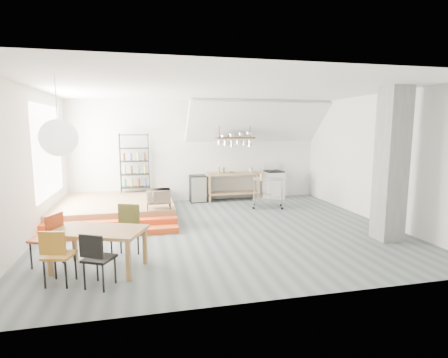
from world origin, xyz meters
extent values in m
plane|color=#525C5F|center=(0.00, 0.00, 0.00)|extent=(8.00, 8.00, 0.00)
cube|color=silver|center=(0.00, 3.50, 1.60)|extent=(8.00, 0.04, 3.20)
cube|color=silver|center=(-4.00, 0.00, 1.60)|extent=(0.04, 7.00, 3.20)
cube|color=silver|center=(4.00, 0.00, 1.60)|extent=(0.04, 7.00, 3.20)
cube|color=white|center=(0.00, 0.00, 3.20)|extent=(8.00, 7.00, 0.02)
cube|color=white|center=(1.80, 2.90, 2.55)|extent=(4.40, 1.44, 1.32)
cube|color=white|center=(-3.98, 1.50, 1.80)|extent=(0.02, 2.50, 2.20)
cube|color=olive|center=(-2.50, 2.00, 0.20)|extent=(3.00, 3.00, 0.40)
cube|color=#E24D1A|center=(-2.50, 0.05, 0.07)|extent=(3.00, 0.35, 0.13)
cube|color=#E24D1A|center=(-2.50, 0.40, 0.13)|extent=(3.00, 0.35, 0.27)
cube|color=slate|center=(3.30, -1.50, 1.60)|extent=(0.50, 0.50, 3.20)
cube|color=olive|center=(1.10, 3.15, 0.88)|extent=(1.80, 0.60, 0.06)
cube|color=olive|center=(1.10, 3.15, 0.25)|extent=(1.70, 0.55, 0.04)
cube|color=olive|center=(1.92, 3.37, 0.43)|extent=(0.06, 0.06, 0.86)
cube|color=olive|center=(0.28, 3.37, 0.43)|extent=(0.06, 0.06, 0.86)
cube|color=olive|center=(1.92, 2.93, 0.43)|extent=(0.06, 0.06, 0.86)
cube|color=olive|center=(0.28, 2.93, 0.43)|extent=(0.06, 0.06, 0.86)
cube|color=white|center=(2.50, 3.15, 0.45)|extent=(0.60, 0.60, 0.90)
cube|color=black|center=(2.50, 3.15, 0.92)|extent=(0.58, 0.58, 0.03)
cube|color=white|center=(2.50, 3.43, 1.05)|extent=(0.60, 0.05, 0.25)
cylinder|color=black|center=(2.64, 3.29, 0.94)|extent=(0.18, 0.18, 0.02)
cylinder|color=black|center=(2.36, 3.29, 0.94)|extent=(0.18, 0.18, 0.02)
cylinder|color=black|center=(2.64, 3.01, 0.94)|extent=(0.18, 0.18, 0.02)
cylinder|color=black|center=(2.36, 3.01, 0.94)|extent=(0.18, 0.18, 0.02)
cube|color=#3F2519|center=(1.10, 2.95, 2.05)|extent=(1.20, 0.50, 0.05)
cylinder|color=black|center=(0.60, 2.95, 2.62)|extent=(0.02, 0.02, 1.15)
cylinder|color=black|center=(1.60, 2.95, 2.62)|extent=(0.02, 0.02, 1.15)
cylinder|color=silver|center=(0.60, 2.90, 1.91)|extent=(0.16, 0.16, 0.12)
cylinder|color=silver|center=(0.80, 2.90, 1.89)|extent=(0.20, 0.20, 0.16)
cylinder|color=silver|center=(1.00, 2.90, 1.87)|extent=(0.16, 0.16, 0.20)
cylinder|color=silver|center=(1.20, 2.90, 1.91)|extent=(0.20, 0.20, 0.12)
cylinder|color=silver|center=(1.40, 2.90, 1.89)|extent=(0.16, 0.16, 0.16)
cylinder|color=silver|center=(1.60, 2.90, 1.87)|extent=(0.20, 0.20, 0.20)
cylinder|color=black|center=(-1.58, 3.38, 1.30)|extent=(0.02, 0.02, 1.80)
cylinder|color=black|center=(-2.42, 3.38, 1.30)|extent=(0.02, 0.02, 1.80)
cylinder|color=black|center=(-1.58, 3.02, 1.30)|extent=(0.02, 0.02, 1.80)
cylinder|color=black|center=(-2.42, 3.02, 1.30)|extent=(0.02, 0.02, 1.80)
cube|color=black|center=(-2.00, 3.20, 0.55)|extent=(0.88, 0.38, 0.02)
cube|color=black|center=(-2.00, 3.20, 0.95)|extent=(0.88, 0.38, 0.02)
cube|color=black|center=(-2.00, 3.20, 1.35)|extent=(0.88, 0.38, 0.02)
cube|color=black|center=(-2.00, 3.20, 1.75)|extent=(0.88, 0.38, 0.02)
cube|color=black|center=(-2.00, 3.20, 2.15)|extent=(0.88, 0.38, 0.03)
cylinder|color=#388D48|center=(-2.00, 3.20, 0.69)|extent=(0.07, 0.07, 0.24)
cylinder|color=#A6AA1C|center=(-2.00, 3.20, 1.09)|extent=(0.07, 0.07, 0.24)
cylinder|color=maroon|center=(-2.00, 3.20, 1.49)|extent=(0.07, 0.07, 0.24)
cube|color=olive|center=(-1.40, 0.75, 0.55)|extent=(0.60, 0.40, 0.03)
cylinder|color=black|center=(-1.13, 0.92, 0.47)|extent=(0.02, 0.02, 0.13)
cylinder|color=black|center=(-1.67, 0.92, 0.47)|extent=(0.02, 0.02, 0.13)
cylinder|color=black|center=(-1.13, 0.58, 0.47)|extent=(0.02, 0.02, 0.13)
cylinder|color=black|center=(-1.67, 0.58, 0.47)|extent=(0.02, 0.02, 0.13)
sphere|color=white|center=(-3.05, -1.63, 2.20)|extent=(0.60, 0.60, 0.60)
cube|color=brown|center=(-2.49, -1.85, 0.67)|extent=(1.67, 1.30, 0.06)
cube|color=brown|center=(-1.75, -1.77, 0.32)|extent=(0.08, 0.08, 0.64)
cube|color=brown|center=(-2.98, -1.29, 0.32)|extent=(0.08, 0.08, 0.64)
cube|color=brown|center=(-2.00, -2.42, 0.32)|extent=(0.08, 0.08, 0.64)
cube|color=brown|center=(-3.23, -1.93, 0.32)|extent=(0.08, 0.08, 0.64)
cube|color=#A86E1C|center=(-3.01, -2.29, 0.45)|extent=(0.49, 0.49, 0.04)
cube|color=#A86E1C|center=(-3.05, -2.46, 0.70)|extent=(0.38, 0.13, 0.35)
cylinder|color=black|center=(-3.20, -2.41, 0.22)|extent=(0.03, 0.03, 0.44)
cylinder|color=black|center=(-2.89, -2.48, 0.22)|extent=(0.03, 0.03, 0.44)
cylinder|color=black|center=(-3.12, -2.09, 0.22)|extent=(0.03, 0.03, 0.44)
cylinder|color=black|center=(-2.81, -2.17, 0.22)|extent=(0.03, 0.03, 0.44)
cube|color=black|center=(-2.41, -2.52, 0.44)|extent=(0.53, 0.53, 0.04)
cube|color=black|center=(-2.49, -2.68, 0.68)|extent=(0.35, 0.21, 0.34)
cylinder|color=black|center=(-2.62, -2.59, 0.22)|extent=(0.03, 0.03, 0.43)
cylinder|color=black|center=(-2.34, -2.73, 0.22)|extent=(0.03, 0.03, 0.43)
cylinder|color=black|center=(-2.47, -2.31, 0.22)|extent=(0.03, 0.03, 0.43)
cylinder|color=black|center=(-2.20, -2.46, 0.22)|extent=(0.03, 0.03, 0.43)
cube|color=brown|center=(-2.10, -1.36, 0.49)|extent=(0.58, 0.58, 0.04)
cube|color=brown|center=(-2.02, -1.18, 0.77)|extent=(0.40, 0.21, 0.38)
cylinder|color=black|center=(-1.87, -1.27, 0.24)|extent=(0.03, 0.03, 0.48)
cylinder|color=black|center=(-2.19, -1.13, 0.24)|extent=(0.03, 0.03, 0.48)
cylinder|color=black|center=(-2.01, -1.59, 0.24)|extent=(0.03, 0.03, 0.48)
cylinder|color=black|center=(-2.33, -1.45, 0.24)|extent=(0.03, 0.03, 0.48)
cube|color=#AD3C18|center=(-3.39, -1.50, 0.48)|extent=(0.57, 0.57, 0.04)
cube|color=#AD3C18|center=(-3.22, -1.58, 0.75)|extent=(0.21, 0.38, 0.37)
cylinder|color=black|center=(-3.31, -1.73, 0.23)|extent=(0.03, 0.03, 0.47)
cylinder|color=black|center=(-3.16, -1.42, 0.23)|extent=(0.03, 0.03, 0.47)
cylinder|color=black|center=(-3.62, -1.58, 0.23)|extent=(0.03, 0.03, 0.47)
cylinder|color=black|center=(-3.47, -1.27, 0.23)|extent=(0.03, 0.03, 0.47)
cube|color=silver|center=(1.83, 1.86, 0.87)|extent=(1.00, 0.74, 0.04)
cube|color=silver|center=(1.83, 1.86, 0.30)|extent=(1.00, 0.74, 0.03)
cylinder|color=silver|center=(2.29, 1.94, 0.44)|extent=(0.03, 0.03, 0.85)
sphere|color=black|center=(2.29, 1.94, 0.04)|extent=(0.08, 0.08, 0.08)
cylinder|color=silver|center=(1.50, 2.19, 0.44)|extent=(0.03, 0.03, 0.85)
sphere|color=black|center=(1.50, 2.19, 0.04)|extent=(0.08, 0.08, 0.08)
cylinder|color=silver|center=(2.16, 1.53, 0.44)|extent=(0.03, 0.03, 0.85)
sphere|color=black|center=(2.16, 1.53, 0.04)|extent=(0.08, 0.08, 0.08)
cylinder|color=silver|center=(1.37, 1.78, 0.44)|extent=(0.03, 0.03, 0.85)
sphere|color=black|center=(1.37, 1.78, 0.04)|extent=(0.08, 0.08, 0.08)
cube|color=black|center=(-0.06, 3.20, 0.43)|extent=(0.50, 0.50, 0.86)
imported|color=beige|center=(-1.40, 0.75, 0.72)|extent=(0.57, 0.40, 0.31)
imported|color=silver|center=(1.04, 3.10, 0.94)|extent=(0.27, 0.27, 0.05)
camera|label=1|loc=(-1.71, -7.76, 2.36)|focal=28.00mm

